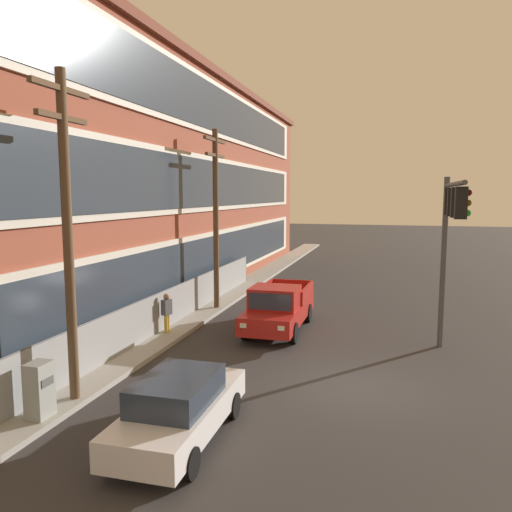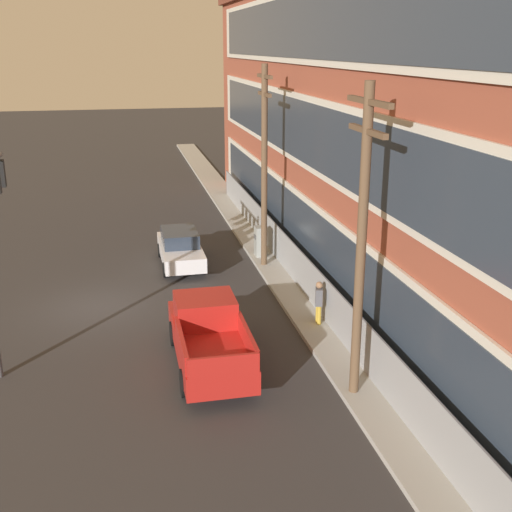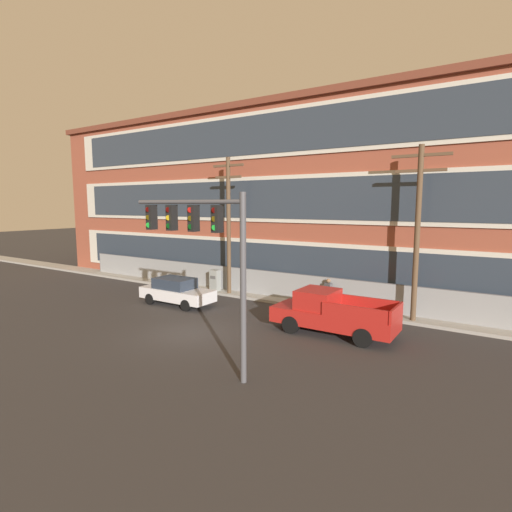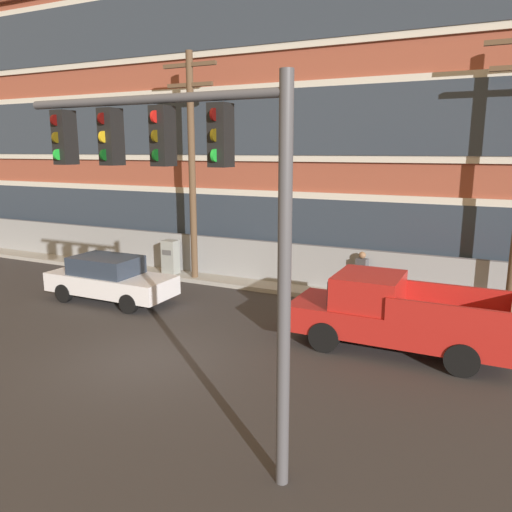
{
  "view_description": "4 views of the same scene",
  "coord_description": "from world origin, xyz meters",
  "views": [
    {
      "loc": [
        -14.07,
        -1.05,
        5.55
      ],
      "look_at": [
        4.58,
        4.09,
        3.16
      ],
      "focal_mm": 35.0,
      "sensor_mm": 36.0,
      "label": 1
    },
    {
      "loc": [
        23.03,
        1.03,
        9.34
      ],
      "look_at": [
        4.48,
        5.02,
        3.1
      ],
      "focal_mm": 45.0,
      "sensor_mm": 36.0,
      "label": 2
    },
    {
      "loc": [
        11.96,
        -13.07,
        5.78
      ],
      "look_at": [
        2.21,
        2.01,
        3.46
      ],
      "focal_mm": 28.0,
      "sensor_mm": 36.0,
      "label": 3
    },
    {
      "loc": [
        7.51,
        -9.26,
        5.11
      ],
      "look_at": [
        0.85,
        4.5,
        1.86
      ],
      "focal_mm": 35.0,
      "sensor_mm": 36.0,
      "label": 4
    }
  ],
  "objects": [
    {
      "name": "sidewalk_building_side",
      "position": [
        0.0,
        7.49,
        0.08
      ],
      "size": [
        80.0,
        1.68,
        0.16
      ],
      "primitive_type": "cube",
      "color": "#9E9B93",
      "rests_on": "ground"
    },
    {
      "name": "electrical_cabinet",
      "position": [
        -4.28,
        7.1,
        0.77
      ],
      "size": [
        0.6,
        0.5,
        1.53
      ],
      "color": "#939993",
      "rests_on": "ground"
    },
    {
      "name": "pedestrian_near_cabinet",
      "position": [
        3.5,
        7.44,
        0.97
      ],
      "size": [
        0.45,
        0.34,
        1.69
      ],
      "color": "#B7932D",
      "rests_on": "ground"
    },
    {
      "name": "sedan_white",
      "position": [
        -4.21,
        3.45,
        0.8
      ],
      "size": [
        4.51,
        1.83,
        1.56
      ],
      "color": "silver",
      "rests_on": "ground"
    },
    {
      "name": "brick_mill_building",
      "position": [
        5.31,
        12.73,
        6.12
      ],
      "size": [
        53.76,
        9.39,
        12.22
      ],
      "color": "brown",
      "rests_on": "ground"
    },
    {
      "name": "pickup_truck_red",
      "position": [
        5.35,
        3.35,
        0.93
      ],
      "size": [
        5.56,
        2.1,
        1.95
      ],
      "color": "#AD1E19",
      "rests_on": "ground"
    },
    {
      "name": "traffic_signal_mast",
      "position": [
        3.27,
        -2.84,
        4.58
      ],
      "size": [
        4.78,
        0.43,
        6.17
      ],
      "color": "#4C4C51",
      "rests_on": "ground"
    },
    {
      "name": "utility_pole_midblock",
      "position": [
        8.11,
        7.03,
        4.77
      ],
      "size": [
        2.68,
        0.26,
        8.55
      ],
      "color": "brown",
      "rests_on": "ground"
    },
    {
      "name": "ground_plane",
      "position": [
        0.0,
        0.0,
        0.0
      ],
      "size": [
        160.0,
        160.0,
        0.0
      ],
      "primitive_type": "plane",
      "color": "#333030"
    },
    {
      "name": "chain_link_fence",
      "position": [
        -0.85,
        7.75,
        0.88
      ],
      "size": [
        32.74,
        0.06,
        1.72
      ],
      "color": "gray",
      "rests_on": "ground"
    },
    {
      "name": "utility_pole_near_corner",
      "position": [
        -3.06,
        7.0,
        4.76
      ],
      "size": [
        2.25,
        0.26,
        8.66
      ],
      "color": "brown",
      "rests_on": "ground"
    }
  ]
}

